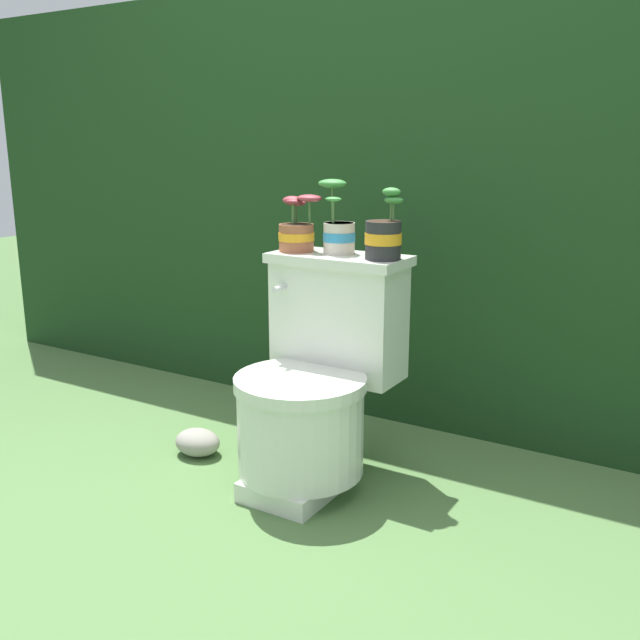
{
  "coord_description": "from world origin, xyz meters",
  "views": [
    {
      "loc": [
        1.09,
        -1.63,
        1.03
      ],
      "look_at": [
        0.01,
        0.15,
        0.51
      ],
      "focal_mm": 40.0,
      "sensor_mm": 36.0,
      "label": 1
    }
  ],
  "objects_px": {
    "potted_plant_midleft": "(339,230)",
    "garden_stone": "(198,442)",
    "toilet": "(315,384)",
    "potted_plant_left": "(297,230)",
    "potted_plant_middle": "(384,236)"
  },
  "relations": [
    {
      "from": "potted_plant_left",
      "to": "garden_stone",
      "type": "xyz_separation_m",
      "value": [
        -0.28,
        -0.2,
        -0.71
      ]
    },
    {
      "from": "toilet",
      "to": "garden_stone",
      "type": "xyz_separation_m",
      "value": [
        -0.43,
        -0.06,
        -0.26
      ]
    },
    {
      "from": "toilet",
      "to": "potted_plant_middle",
      "type": "relative_size",
      "value": 3.31
    },
    {
      "from": "toilet",
      "to": "garden_stone",
      "type": "height_order",
      "value": "toilet"
    },
    {
      "from": "toilet",
      "to": "garden_stone",
      "type": "relative_size",
      "value": 4.29
    },
    {
      "from": "toilet",
      "to": "potted_plant_left",
      "type": "height_order",
      "value": "potted_plant_left"
    },
    {
      "from": "potted_plant_left",
      "to": "potted_plant_middle",
      "type": "relative_size",
      "value": 0.86
    },
    {
      "from": "toilet",
      "to": "garden_stone",
      "type": "bearing_deg",
      "value": -171.54
    },
    {
      "from": "toilet",
      "to": "garden_stone",
      "type": "distance_m",
      "value": 0.51
    },
    {
      "from": "toilet",
      "to": "potted_plant_middle",
      "type": "height_order",
      "value": "potted_plant_middle"
    },
    {
      "from": "potted_plant_midleft",
      "to": "potted_plant_middle",
      "type": "bearing_deg",
      "value": -9.43
    },
    {
      "from": "toilet",
      "to": "potted_plant_midleft",
      "type": "height_order",
      "value": "potted_plant_midleft"
    },
    {
      "from": "potted_plant_middle",
      "to": "garden_stone",
      "type": "relative_size",
      "value": 1.3
    },
    {
      "from": "potted_plant_midleft",
      "to": "garden_stone",
      "type": "relative_size",
      "value": 1.41
    },
    {
      "from": "potted_plant_middle",
      "to": "garden_stone",
      "type": "xyz_separation_m",
      "value": [
        -0.59,
        -0.19,
        -0.72
      ]
    }
  ]
}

